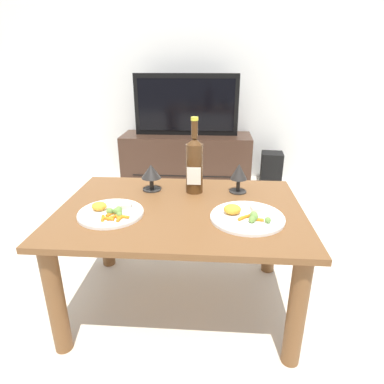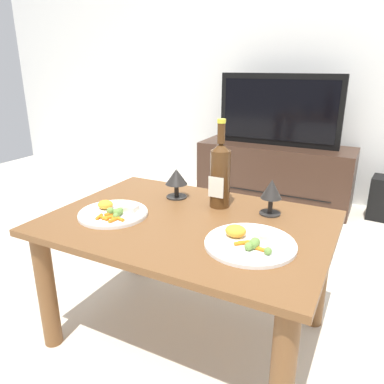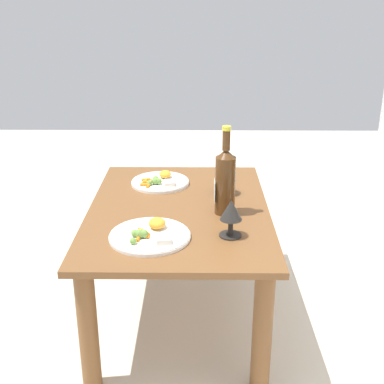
# 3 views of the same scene
# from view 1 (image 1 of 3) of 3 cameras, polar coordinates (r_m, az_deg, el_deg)

# --- Properties ---
(ground_plane) EXTENTS (6.40, 6.40, 0.00)m
(ground_plane) POSITION_cam_1_polar(r_m,az_deg,el_deg) (1.68, -1.78, -18.72)
(ground_plane) COLOR beige
(back_wall) EXTENTS (6.40, 0.10, 2.60)m
(back_wall) POSITION_cam_1_polar(r_m,az_deg,el_deg) (3.27, 1.69, 25.38)
(back_wall) COLOR silver
(back_wall) RESTS_ON ground_plane
(dining_table) EXTENTS (1.04, 0.74, 0.51)m
(dining_table) POSITION_cam_1_polar(r_m,az_deg,el_deg) (1.45, -1.97, -6.19)
(dining_table) COLOR brown
(dining_table) RESTS_ON ground_plane
(tv_stand) EXTENTS (1.18, 0.41, 0.47)m
(tv_stand) POSITION_cam_1_polar(r_m,az_deg,el_deg) (3.09, -0.95, 5.69)
(tv_stand) COLOR #382319
(tv_stand) RESTS_ON ground_plane
(tv_screen) EXTENTS (0.92, 0.05, 0.53)m
(tv_screen) POSITION_cam_1_polar(r_m,az_deg,el_deg) (2.99, -1.02, 14.96)
(tv_screen) COLOR black
(tv_screen) RESTS_ON tv_stand
(floor_speaker) EXTENTS (0.21, 0.21, 0.31)m
(floor_speaker) POSITION_cam_1_polar(r_m,az_deg,el_deg) (3.19, 13.67, 4.01)
(floor_speaker) COLOR black
(floor_speaker) RESTS_ON ground_plane
(wine_bottle) EXTENTS (0.08, 0.08, 0.36)m
(wine_bottle) POSITION_cam_1_polar(r_m,az_deg,el_deg) (1.53, 0.43, 5.04)
(wine_bottle) COLOR #4C2D14
(wine_bottle) RESTS_ON dining_table
(goblet_left) EXTENTS (0.10, 0.10, 0.13)m
(goblet_left) POSITION_cam_1_polar(r_m,az_deg,el_deg) (1.58, -7.15, 3.32)
(goblet_left) COLOR black
(goblet_left) RESTS_ON dining_table
(goblet_right) EXTENTS (0.08, 0.08, 0.14)m
(goblet_right) POSITION_cam_1_polar(r_m,az_deg,el_deg) (1.55, 8.18, 3.22)
(goblet_right) COLOR black
(goblet_right) RESTS_ON dining_table
(dinner_plate_left) EXTENTS (0.27, 0.27, 0.05)m
(dinner_plate_left) POSITION_cam_1_polar(r_m,az_deg,el_deg) (1.37, -13.99, -3.44)
(dinner_plate_left) COLOR white
(dinner_plate_left) RESTS_ON dining_table
(dinner_plate_right) EXTENTS (0.30, 0.30, 0.05)m
(dinner_plate_right) POSITION_cam_1_polar(r_m,az_deg,el_deg) (1.32, 9.56, -4.18)
(dinner_plate_right) COLOR white
(dinner_plate_right) RESTS_ON dining_table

